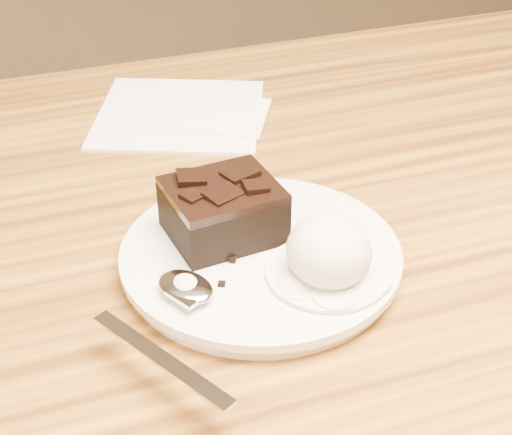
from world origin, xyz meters
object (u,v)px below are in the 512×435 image
object	(u,v)px
napkin	(179,112)
brownie	(223,214)
plate	(261,259)
spoon	(186,289)
ice_cream_scoop	(329,251)

from	to	relation	value
napkin	brownie	bearing A→B (deg)	-97.35
plate	brownie	size ratio (longest dim) A/B	2.64
brownie	napkin	world-z (taller)	brownie
brownie	spoon	world-z (taller)	brownie
brownie	napkin	xyz separation A→B (m)	(0.03, 0.24, -0.03)
plate	ice_cream_scoop	size ratio (longest dim) A/B	3.30
napkin	plate	bearing A→B (deg)	-92.48
brownie	ice_cream_scoop	distance (m)	0.09
plate	brownie	bearing A→B (deg)	124.09
ice_cream_scoop	spoon	bearing A→B (deg)	172.40
plate	spoon	world-z (taller)	spoon
brownie	napkin	distance (m)	0.25
spoon	napkin	xyz separation A→B (m)	(0.08, 0.30, -0.02)
spoon	napkin	size ratio (longest dim) A/B	1.07
plate	brownie	world-z (taller)	brownie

